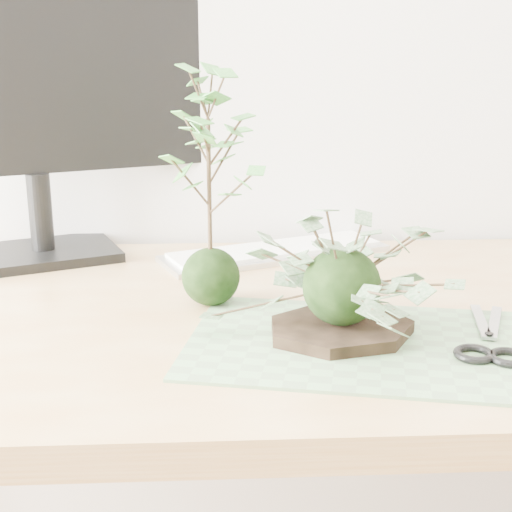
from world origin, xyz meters
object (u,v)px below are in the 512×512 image
at_px(keyboard, 276,252).
at_px(monitor, 30,76).
at_px(maple_kokedama, 208,134).
at_px(desk, 275,365).
at_px(ivy_kokedama, 343,251).

bearing_deg(keyboard, monitor, 155.16).
xyz_separation_m(maple_kokedama, monitor, (-0.29, 0.26, 0.07)).
height_order(desk, monitor, monitor).
xyz_separation_m(ivy_kokedama, keyboard, (-0.05, 0.37, -0.10)).
bearing_deg(maple_kokedama, keyboard, 65.67).
bearing_deg(maple_kokedama, ivy_kokedama, -39.01).
relative_size(ivy_kokedama, keyboard, 0.72).
relative_size(ivy_kokedama, monitor, 0.53).
relative_size(keyboard, monitor, 0.73).
bearing_deg(ivy_kokedama, monitor, 139.19).
bearing_deg(monitor, desk, -58.44).
distance_m(desk, ivy_kokedama, 0.24).
distance_m(maple_kokedama, keyboard, 0.35).
height_order(maple_kokedama, keyboard, maple_kokedama).
height_order(desk, maple_kokedama, maple_kokedama).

